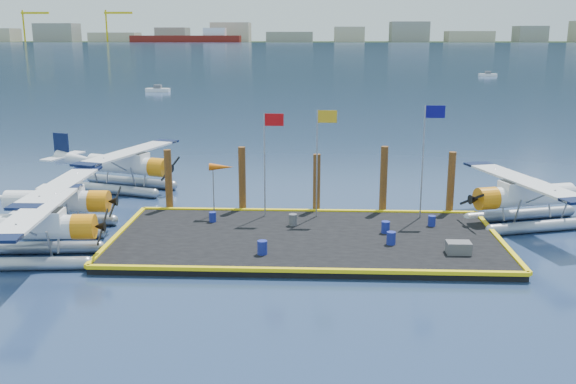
% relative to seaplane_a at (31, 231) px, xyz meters
% --- Properties ---
extents(ground, '(4000.00, 4000.00, 0.00)m').
position_rel_seaplane_a_xyz_m(ground, '(13.19, 3.38, -1.56)').
color(ground, navy).
rests_on(ground, ground).
extents(dock, '(20.00, 10.00, 0.40)m').
position_rel_seaplane_a_xyz_m(dock, '(13.19, 3.38, -1.36)').
color(dock, black).
rests_on(dock, ground).
extents(dock_bumpers, '(20.25, 10.25, 0.18)m').
position_rel_seaplane_a_xyz_m(dock_bumpers, '(13.19, 3.38, -1.07)').
color(dock_bumpers, yellow).
rests_on(dock_bumpers, dock).
extents(far_backdrop, '(3050.00, 2050.00, 810.00)m').
position_rel_seaplane_a_xyz_m(far_backdrop, '(253.10, 1740.90, 7.89)').
color(far_backdrop, black).
rests_on(far_backdrop, ground).
extents(seaplane_a, '(9.18, 10.12, 3.59)m').
position_rel_seaplane_a_xyz_m(seaplane_a, '(0.00, 0.00, 0.00)').
color(seaplane_a, '#90959D').
rests_on(seaplane_a, ground).
extents(seaplane_b, '(9.15, 10.08, 3.60)m').
position_rel_seaplane_a_xyz_m(seaplane_b, '(-0.87, 4.94, 0.01)').
color(seaplane_b, '#90959D').
rests_on(seaplane_b, ground).
extents(seaplane_c, '(9.94, 10.63, 3.80)m').
position_rel_seaplane_a_xyz_m(seaplane_c, '(0.27, 14.64, 0.09)').
color(seaplane_c, '#90959D').
rests_on(seaplane_c, ground).
extents(seaplane_d, '(9.72, 10.42, 3.72)m').
position_rel_seaplane_a_xyz_m(seaplane_d, '(25.72, 7.12, 0.06)').
color(seaplane_d, '#90959D').
rests_on(seaplane_d, ground).
extents(drum_0, '(0.40, 0.40, 0.56)m').
position_rel_seaplane_a_xyz_m(drum_0, '(7.82, 5.83, -0.88)').
color(drum_0, navy).
rests_on(drum_0, dock).
extents(drum_1, '(0.46, 0.46, 0.65)m').
position_rel_seaplane_a_xyz_m(drum_1, '(17.48, 2.27, -0.84)').
color(drum_1, navy).
rests_on(drum_1, dock).
extents(drum_2, '(0.45, 0.45, 0.63)m').
position_rel_seaplane_a_xyz_m(drum_2, '(17.40, 4.19, -0.85)').
color(drum_2, navy).
rests_on(drum_2, dock).
extents(drum_3, '(0.48, 0.48, 0.68)m').
position_rel_seaplane_a_xyz_m(drum_3, '(11.10, 0.46, -0.82)').
color(drum_3, navy).
rests_on(drum_3, dock).
extents(drum_4, '(0.41, 0.41, 0.58)m').
position_rel_seaplane_a_xyz_m(drum_4, '(20.09, 5.58, -0.87)').
color(drum_4, navy).
rests_on(drum_4, dock).
extents(drum_5, '(0.46, 0.46, 0.64)m').
position_rel_seaplane_a_xyz_m(drum_5, '(12.39, 5.34, -0.84)').
color(drum_5, '#545358').
rests_on(drum_5, dock).
extents(crate, '(1.16, 0.78, 0.58)m').
position_rel_seaplane_a_xyz_m(crate, '(20.60, 1.02, -0.87)').
color(crate, '#545358').
rests_on(crate, dock).
extents(flagpole_red, '(1.14, 0.08, 6.00)m').
position_rel_seaplane_a_xyz_m(flagpole_red, '(10.90, 7.18, 2.83)').
color(flagpole_red, gray).
rests_on(flagpole_red, dock).
extents(flagpole_yellow, '(1.14, 0.08, 6.20)m').
position_rel_seaplane_a_xyz_m(flagpole_yellow, '(13.89, 7.18, 2.95)').
color(flagpole_yellow, gray).
rests_on(flagpole_yellow, dock).
extents(flagpole_blue, '(1.14, 0.08, 6.50)m').
position_rel_seaplane_a_xyz_m(flagpole_blue, '(19.89, 7.18, 3.12)').
color(flagpole_blue, gray).
rests_on(flagpole_blue, dock).
extents(windsock, '(1.40, 0.44, 3.12)m').
position_rel_seaplane_a_xyz_m(windsock, '(8.17, 7.18, 1.67)').
color(windsock, gray).
rests_on(windsock, dock).
extents(piling_0, '(0.44, 0.44, 4.00)m').
position_rel_seaplane_a_xyz_m(piling_0, '(4.69, 8.78, 0.44)').
color(piling_0, '#4F2F16').
rests_on(piling_0, ground).
extents(piling_1, '(0.44, 0.44, 4.20)m').
position_rel_seaplane_a_xyz_m(piling_1, '(9.19, 8.78, 0.54)').
color(piling_1, '#4F2F16').
rests_on(piling_1, ground).
extents(piling_2, '(0.44, 0.44, 3.80)m').
position_rel_seaplane_a_xyz_m(piling_2, '(13.69, 8.78, 0.34)').
color(piling_2, '#4F2F16').
rests_on(piling_2, ground).
extents(piling_3, '(0.44, 0.44, 4.30)m').
position_rel_seaplane_a_xyz_m(piling_3, '(17.69, 8.78, 0.59)').
color(piling_3, '#4F2F16').
rests_on(piling_3, ground).
extents(piling_4, '(0.44, 0.44, 4.00)m').
position_rel_seaplane_a_xyz_m(piling_4, '(21.69, 8.78, 0.44)').
color(piling_4, '#4F2F16').
rests_on(piling_4, ground).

